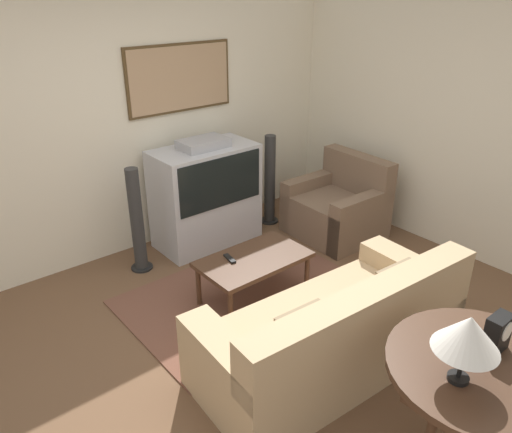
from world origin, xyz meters
name	(u,v)px	position (x,y,z in m)	size (l,w,h in m)	color
ground_plane	(257,347)	(0.00, 0.00, 0.00)	(12.00, 12.00, 0.00)	brown
wall_back	(118,123)	(0.01, 2.13, 1.36)	(12.00, 0.10, 2.70)	beige
wall_right	(466,122)	(2.63, 0.00, 1.35)	(0.06, 12.00, 2.70)	beige
area_rug	(244,295)	(0.36, 0.61, 0.01)	(2.08, 1.44, 0.01)	brown
tv	(206,195)	(0.71, 1.71, 0.55)	(1.09, 0.58, 1.15)	#B7B7BC
couch	(334,333)	(0.29, -0.51, 0.30)	(2.05, 1.01, 0.82)	tan
armchair	(338,209)	(1.94, 0.94, 0.30)	(0.87, 0.94, 0.87)	brown
coffee_table	(254,262)	(0.39, 0.53, 0.38)	(0.96, 0.56, 0.43)	#472D1E
console_table	(484,376)	(0.27, -1.58, 0.68)	(1.05, 1.05, 0.74)	#472D1E
table_lamp	(468,334)	(0.06, -1.53, 1.04)	(0.33, 0.33, 0.39)	black
mantel_clock	(498,333)	(0.43, -1.53, 0.85)	(0.16, 0.10, 0.22)	black
remote	(230,259)	(0.21, 0.63, 0.44)	(0.07, 0.17, 0.02)	black
speaker_tower_left	(137,223)	(-0.13, 1.65, 0.50)	(0.21, 0.21, 1.05)	black
speaker_tower_right	(270,182)	(1.55, 1.65, 0.50)	(0.21, 0.21, 1.05)	black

